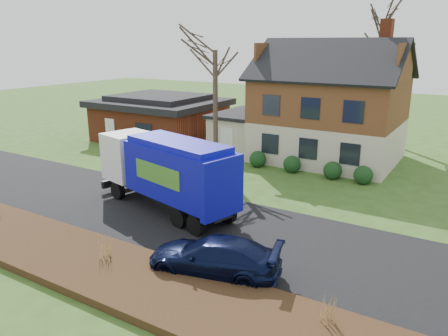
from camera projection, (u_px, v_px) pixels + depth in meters
The scene contains 12 objects.
ground at pixel (184, 220), 20.06m from camera, with size 120.00×120.00×0.00m, color #324D19.
road at pixel (184, 220), 20.05m from camera, with size 80.00×7.00×0.02m, color black.
mulch_verge at pixel (97, 265), 15.67m from camera, with size 80.00×3.50×0.30m, color black.
main_house at pixel (323, 101), 29.59m from camera, with size 12.95×8.95×9.26m.
ranch_house at pixel (160, 118), 36.21m from camera, with size 9.80×8.20×3.70m.
garbage_truck at pixel (167, 169), 20.69m from camera, with size 8.66×4.22×3.59m.
silver_sedan at pixel (185, 167), 25.93m from camera, with size 1.48×4.26×1.40m, color #A9ACB0.
navy_wagon at pixel (214, 257), 15.18m from camera, with size 1.91×4.71×1.37m, color black.
tree_front_west at pixel (215, 32), 26.37m from camera, with size 3.46×3.46×10.28m.
tree_back at pixel (384, 8), 34.21m from camera, with size 3.93×3.93×12.46m.
grass_clump_mid at pixel (106, 246), 15.76m from camera, with size 0.35×0.29×0.98m.
grass_clump_east at pixel (327, 309), 12.07m from camera, with size 0.37×0.30×0.91m.
Camera 1 is at (11.25, -14.92, 7.88)m, focal length 35.00 mm.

